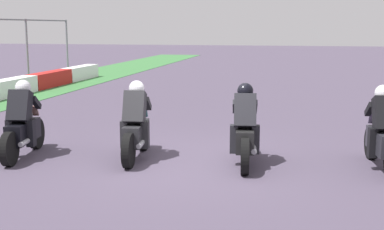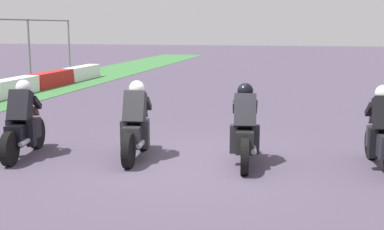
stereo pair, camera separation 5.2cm
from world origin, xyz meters
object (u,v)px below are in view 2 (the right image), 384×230
(rider_lane_a, at_px, (383,135))
(rider_lane_c, at_px, (136,127))
(rider_lane_b, at_px, (245,131))
(rider_lane_d, at_px, (23,125))

(rider_lane_a, bearing_deg, rider_lane_c, 85.99)
(rider_lane_a, height_order, rider_lane_c, same)
(rider_lane_b, xyz_separation_m, rider_lane_c, (-0.02, 2.10, 0.00))
(rider_lane_d, bearing_deg, rider_lane_a, -93.96)
(rider_lane_a, xyz_separation_m, rider_lane_d, (-0.55, 6.76, 0.00))
(rider_lane_a, bearing_deg, rider_lane_b, 87.85)
(rider_lane_a, relative_size, rider_lane_c, 1.00)
(rider_lane_b, distance_m, rider_lane_d, 4.32)
(rider_lane_b, xyz_separation_m, rider_lane_d, (-0.35, 4.31, 0.00))
(rider_lane_c, bearing_deg, rider_lane_b, -95.73)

